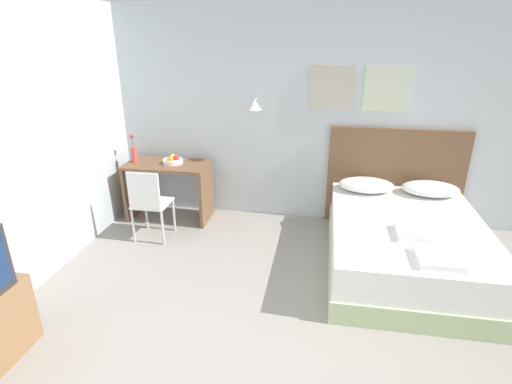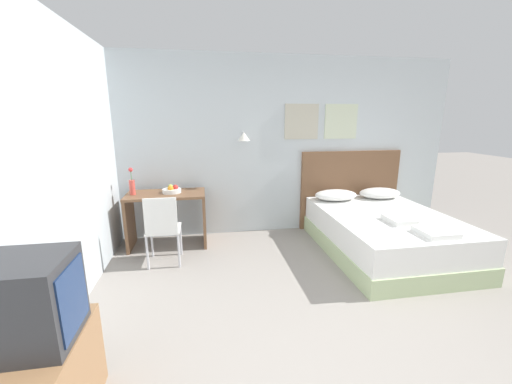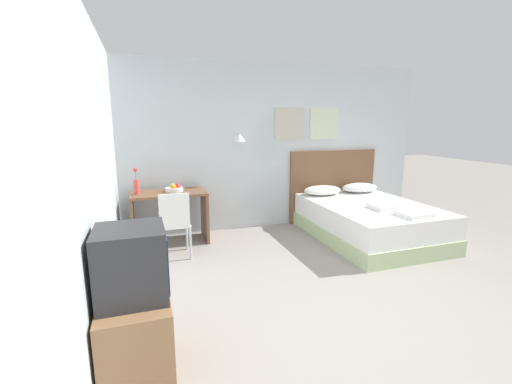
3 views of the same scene
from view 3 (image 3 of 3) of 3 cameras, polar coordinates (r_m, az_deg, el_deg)
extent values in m
plane|color=gray|center=(3.52, 20.13, -18.80)|extent=(24.00, 24.00, 0.00)
cube|color=silver|center=(5.66, 2.13, 7.48)|extent=(5.50, 0.06, 2.65)
cube|color=#B7B29E|center=(5.74, 5.64, 11.24)|extent=(0.52, 0.02, 0.52)
cube|color=beige|center=(6.02, 11.22, 11.10)|extent=(0.52, 0.02, 0.52)
cylinder|color=#B2B2B7|center=(5.37, -3.01, 9.65)|extent=(0.02, 0.16, 0.02)
cone|color=white|center=(5.29, -2.74, 9.08)|extent=(0.17, 0.17, 0.12)
cube|color=silver|center=(2.36, -27.76, 0.08)|extent=(0.06, 5.93, 2.65)
cube|color=#B2C693|center=(5.48, 18.15, -6.21)|extent=(1.52, 2.07, 0.22)
cube|color=white|center=(5.41, 18.33, -3.49)|extent=(1.49, 2.03, 0.32)
cube|color=brown|center=(6.22, 12.64, 1.06)|extent=(1.64, 0.06, 1.25)
ellipsoid|color=white|center=(5.80, 11.01, 0.29)|extent=(0.65, 0.41, 0.15)
ellipsoid|color=white|center=(6.18, 16.89, 0.70)|extent=(0.65, 0.41, 0.15)
cube|color=white|center=(5.11, 20.24, -2.32)|extent=(0.28, 0.35, 0.06)
cube|color=white|center=(4.87, 24.77, -3.36)|extent=(0.35, 0.35, 0.06)
cube|color=brown|center=(5.02, -14.35, -0.18)|extent=(1.05, 0.57, 0.03)
cube|color=brown|center=(5.11, -19.81, -4.70)|extent=(0.04, 0.52, 0.72)
cube|color=brown|center=(5.17, -8.53, -3.92)|extent=(0.04, 0.52, 0.72)
cube|color=white|center=(4.58, -13.53, -5.24)|extent=(0.40, 0.40, 0.02)
cube|color=white|center=(4.34, -13.45, -3.09)|extent=(0.37, 0.03, 0.43)
cylinder|color=#B7B7BC|center=(4.81, -15.77, -7.32)|extent=(0.03, 0.03, 0.42)
cylinder|color=#B7B7BC|center=(4.83, -11.44, -7.00)|extent=(0.03, 0.03, 0.42)
cylinder|color=#B7B7BC|center=(4.47, -15.52, -8.79)|extent=(0.03, 0.03, 0.42)
cylinder|color=#B7B7BC|center=(4.49, -10.85, -8.43)|extent=(0.03, 0.03, 0.42)
cylinder|color=silver|center=(5.04, -13.48, 0.42)|extent=(0.25, 0.25, 0.05)
sphere|color=red|center=(5.03, -12.93, 0.95)|extent=(0.08, 0.08, 0.08)
sphere|color=#B2C156|center=(5.07, -13.75, 0.98)|extent=(0.07, 0.07, 0.07)
sphere|color=orange|center=(4.98, -13.56, 0.79)|extent=(0.08, 0.08, 0.08)
cylinder|color=#D14C42|center=(4.98, -19.29, 0.80)|extent=(0.07, 0.07, 0.20)
cylinder|color=#3D7538|center=(4.95, -19.42, 2.72)|extent=(0.01, 0.01, 0.14)
sphere|color=#DB3838|center=(4.94, -19.48, 3.52)|extent=(0.06, 0.06, 0.06)
cube|color=#8E6642|center=(2.70, -19.23, -21.60)|extent=(0.46, 0.66, 0.58)
cube|color=#2D2D30|center=(2.46, -20.08, -11.11)|extent=(0.44, 0.43, 0.49)
cube|color=navy|center=(2.46, -14.72, -10.77)|extent=(0.01, 0.34, 0.38)
camera|label=1|loc=(2.38, 66.44, 18.45)|focal=28.00mm
camera|label=2|loc=(1.03, 36.60, 11.82)|focal=22.00mm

